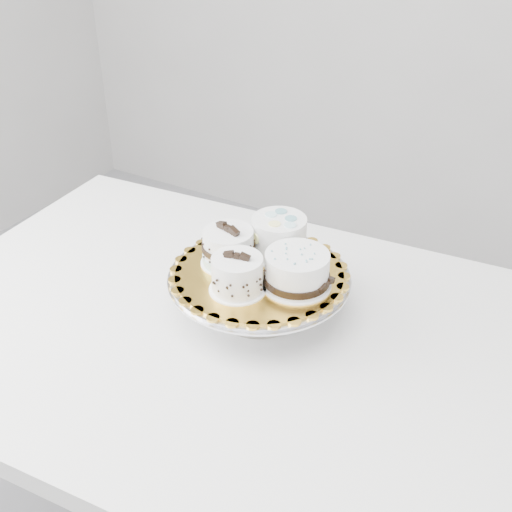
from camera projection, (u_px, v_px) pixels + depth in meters
The scene contains 7 objects.
table at pixel (235, 353), 1.27m from camera, with size 1.38×0.97×0.75m.
cake_stand at pixel (259, 287), 1.23m from camera, with size 0.35×0.35×0.09m.
cake_board at pixel (259, 273), 1.22m from camera, with size 0.32×0.32×0.00m, color gold.
cake_swirl at pixel (237, 275), 1.15m from camera, with size 0.11×0.11×0.08m.
cake_banded at pixel (228, 249), 1.22m from camera, with size 0.12×0.12×0.09m.
cake_dots at pixel (279, 236), 1.25m from camera, with size 0.14×0.14×0.08m.
cake_ribbon at pixel (297, 271), 1.16m from camera, with size 0.14×0.13×0.07m.
Camera 1 is at (0.61, -0.73, 1.52)m, focal length 45.00 mm.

